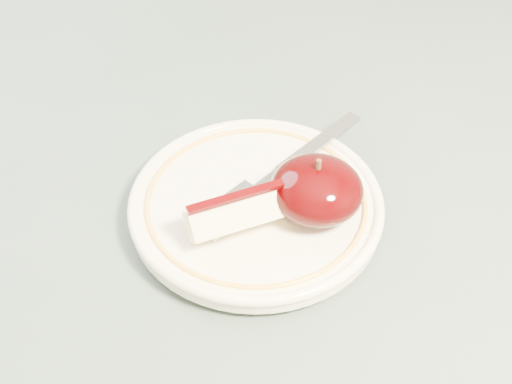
% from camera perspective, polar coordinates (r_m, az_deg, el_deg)
% --- Properties ---
extents(table, '(0.90, 0.90, 0.75)m').
position_cam_1_polar(table, '(0.68, -8.12, -3.63)').
color(table, brown).
rests_on(table, ground).
extents(plate, '(0.20, 0.20, 0.02)m').
position_cam_1_polar(plate, '(0.56, -0.00, -1.02)').
color(plate, '#EEE6C7').
rests_on(plate, table).
extents(apple_half, '(0.07, 0.07, 0.05)m').
position_cam_1_polar(apple_half, '(0.54, 4.87, 0.18)').
color(apple_half, black).
rests_on(apple_half, plate).
extents(apple_wedge, '(0.08, 0.07, 0.04)m').
position_cam_1_polar(apple_wedge, '(0.53, -1.50, -1.69)').
color(apple_wedge, '#F3E7B3').
rests_on(apple_wedge, plate).
extents(fork, '(0.10, 0.17, 0.00)m').
position_cam_1_polar(fork, '(0.57, 1.92, 1.57)').
color(fork, gray).
rests_on(fork, plate).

